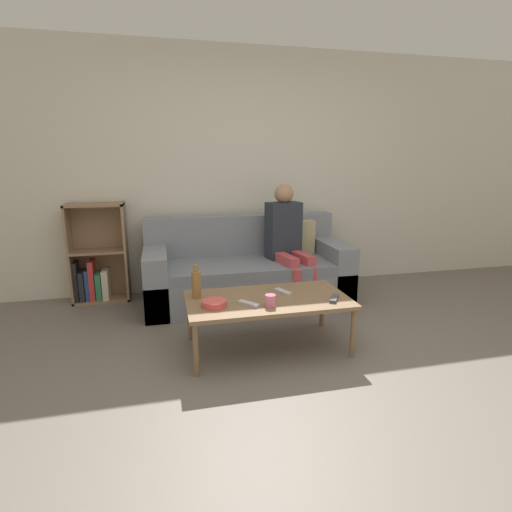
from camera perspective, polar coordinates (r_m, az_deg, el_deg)
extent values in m
plane|color=#70665B|center=(2.65, 9.25, -19.47)|extent=(22.00, 22.00, 0.00)
cube|color=beige|center=(4.52, -1.95, 11.86)|extent=(12.00, 0.06, 2.60)
cube|color=gray|center=(4.15, -1.21, -4.23)|extent=(2.05, 0.87, 0.33)
cube|color=slate|center=(4.01, -0.95, -1.68)|extent=(1.61, 0.69, 0.10)
cube|color=gray|center=(4.36, -2.20, 3.10)|extent=(2.05, 0.18, 0.42)
cube|color=gray|center=(4.03, -14.06, -3.27)|extent=(0.22, 0.87, 0.59)
cube|color=gray|center=(4.39, 10.54, -1.70)|extent=(0.22, 0.87, 0.59)
cube|color=tan|center=(4.38, 5.98, 2.68)|extent=(0.36, 0.12, 0.36)
cube|color=#8E7051|center=(4.44, -24.97, 0.20)|extent=(0.02, 0.28, 1.01)
cube|color=#8E7051|center=(4.36, -18.07, 0.59)|extent=(0.02, 0.28, 1.01)
cube|color=#8E7051|center=(4.52, -21.33, 0.76)|extent=(0.56, 0.02, 1.01)
cube|color=#8E7051|center=(4.52, -21.00, -5.70)|extent=(0.56, 0.28, 0.02)
cube|color=#8E7051|center=(4.39, -21.57, 0.65)|extent=(0.51, 0.28, 0.02)
cube|color=#8E7051|center=(4.32, -22.12, 6.79)|extent=(0.56, 0.28, 0.02)
cube|color=#232328|center=(4.49, -24.24, -3.31)|extent=(0.04, 0.17, 0.40)
cube|color=#232328|center=(4.50, -23.47, -3.85)|extent=(0.05, 0.23, 0.30)
cube|color=#33519E|center=(4.48, -22.89, -3.80)|extent=(0.04, 0.15, 0.31)
cube|color=red|center=(4.46, -22.30, -3.15)|extent=(0.05, 0.22, 0.41)
cube|color=#2D7A4C|center=(4.47, -21.46, -3.94)|extent=(0.05, 0.21, 0.28)
cube|color=beige|center=(4.46, -20.61, -3.71)|extent=(0.06, 0.23, 0.31)
cylinder|color=brown|center=(2.79, -8.59, -13.15)|extent=(0.04, 0.04, 0.38)
cylinder|color=brown|center=(3.08, 13.67, -10.68)|extent=(0.04, 0.04, 0.38)
cylinder|color=brown|center=(3.32, -9.49, -8.65)|extent=(0.04, 0.04, 0.38)
cylinder|color=brown|center=(3.57, 9.42, -7.02)|extent=(0.04, 0.04, 0.38)
cube|color=brown|center=(3.06, 1.65, -6.28)|extent=(1.23, 0.67, 0.03)
cylinder|color=#C6474C|center=(3.84, 5.81, -5.01)|extent=(0.11, 0.11, 0.43)
cylinder|color=#C6474C|center=(3.94, 8.18, -4.62)|extent=(0.11, 0.11, 0.43)
cube|color=#C6474C|center=(3.96, 4.25, -0.48)|extent=(0.17, 0.40, 0.09)
cube|color=#C6474C|center=(4.05, 6.59, -0.21)|extent=(0.17, 0.40, 0.09)
cube|color=#282D38|center=(4.15, 3.93, 3.66)|extent=(0.37, 0.26, 0.58)
sphere|color=#A87A5B|center=(4.10, 4.01, 8.88)|extent=(0.20, 0.20, 0.20)
cylinder|color=pink|center=(2.88, 2.06, -6.38)|extent=(0.08, 0.08, 0.09)
cube|color=#B7B7BC|center=(3.17, 3.87, -5.12)|extent=(0.11, 0.18, 0.02)
cube|color=#B7B7BC|center=(2.91, -1.08, -6.85)|extent=(0.15, 0.16, 0.02)
cube|color=#47474C|center=(3.07, 11.10, -5.96)|extent=(0.13, 0.17, 0.02)
cylinder|color=#DB4C47|center=(2.89, -5.97, -6.77)|extent=(0.18, 0.18, 0.05)
cylinder|color=olive|center=(3.07, -8.53, -4.06)|extent=(0.07, 0.07, 0.21)
cylinder|color=olive|center=(3.03, -8.61, -1.73)|extent=(0.03, 0.03, 0.05)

